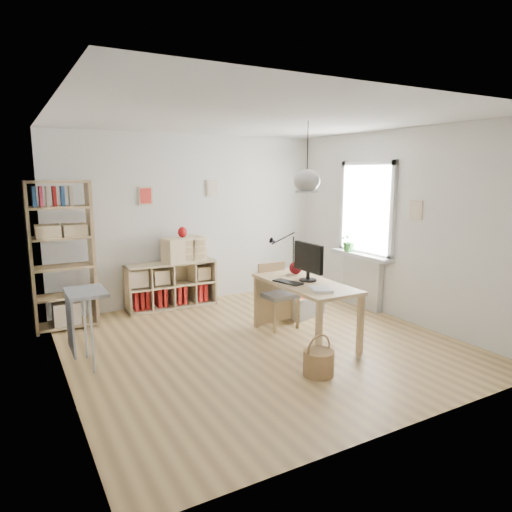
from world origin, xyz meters
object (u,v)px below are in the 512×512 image
monitor (308,260)px  drawer_chest (184,249)px  cube_shelf (169,288)px  chair (277,291)px  tall_bookshelf (61,250)px  desk (305,289)px  storage_chest (298,300)px

monitor → drawer_chest: size_ratio=0.84×
cube_shelf → drawer_chest: drawer_chest is taller
cube_shelf → chair: chair is taller
tall_bookshelf → drawer_chest: bearing=7.6°
cube_shelf → monitor: bearing=-63.4°
desk → drawer_chest: size_ratio=2.27×
cube_shelf → chair: 1.91m
chair → monitor: 0.78m
cube_shelf → drawer_chest: bearing=-9.6°
cube_shelf → drawer_chest: size_ratio=2.12×
desk → cube_shelf: desk is taller
desk → chair: (-0.03, 0.62, -0.16)m
tall_bookshelf → chair: (2.56, -1.33, -0.59)m
cube_shelf → storage_chest: bearing=-40.2°
chair → drawer_chest: (-0.75, 1.57, 0.41)m
storage_chest → monitor: 1.27m
tall_bookshelf → storage_chest: (3.12, -1.03, -0.87)m
storage_chest → drawer_chest: (-1.31, 1.27, 0.69)m
tall_bookshelf → drawer_chest: size_ratio=3.03×
desk → tall_bookshelf: tall_bookshelf is taller
tall_bookshelf → drawer_chest: (1.81, 0.24, -0.18)m
desk → monitor: size_ratio=2.72×
chair → monitor: size_ratio=1.58×
desk → storage_chest: 1.15m
storage_chest → monitor: size_ratio=1.56×
cube_shelf → monitor: (1.10, -2.19, 0.72)m
chair → storage_chest: size_ratio=1.01×
cube_shelf → drawer_chest: 0.66m
monitor → drawer_chest: (-0.85, 2.15, -0.11)m
desk → drawer_chest: (-0.78, 2.19, 0.25)m
desk → drawer_chest: bearing=109.6°
cube_shelf → tall_bookshelf: 1.77m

